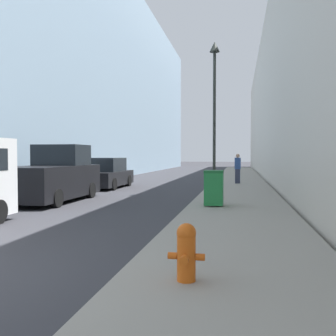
{
  "coord_description": "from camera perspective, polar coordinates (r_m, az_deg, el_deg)",
  "views": [
    {
      "loc": [
        4.97,
        -4.0,
        1.79
      ],
      "look_at": [
        0.84,
        17.61,
        1.04
      ],
      "focal_mm": 40.0,
      "sensor_mm": 36.0,
      "label": 1
    }
  ],
  "objects": [
    {
      "name": "building_left_glass",
      "position": [
        34.38,
        -16.41,
        13.28
      ],
      "size": [
        12.0,
        60.0,
        17.19
      ],
      "color": "#849EB2",
      "rests_on": "ground"
    },
    {
      "name": "parked_sedan_near",
      "position": [
        20.8,
        -9.36,
        -0.95
      ],
      "size": [
        1.9,
        4.4,
        1.65
      ],
      "color": "black",
      "rests_on": "ground"
    },
    {
      "name": "trash_bin",
      "position": [
        12.24,
        7.0,
        -2.98
      ],
      "size": [
        0.61,
        0.67,
        1.15
      ],
      "color": "#1E7538",
      "rests_on": "sidewalk_right"
    },
    {
      "name": "fire_hydrant",
      "position": [
        4.99,
        2.8,
        -12.46
      ],
      "size": [
        0.48,
        0.37,
        0.76
      ],
      "color": "#D15614",
      "rests_on": "sidewalk_right"
    },
    {
      "name": "sidewalk_right",
      "position": [
        22.06,
        10.76,
        -2.55
      ],
      "size": [
        3.28,
        60.0,
        0.15
      ],
      "color": "gray",
      "rests_on": "ground"
    },
    {
      "name": "lamppost",
      "position": [
        17.34,
        7.09,
        10.96
      ],
      "size": [
        0.46,
        0.46,
        6.76
      ],
      "color": "#2D332D",
      "rests_on": "sidewalk_right"
    },
    {
      "name": "pickup_truck",
      "position": [
        15.25,
        -17.05,
        -1.36
      ],
      "size": [
        2.16,
        4.83,
        2.22
      ],
      "color": "black",
      "rests_on": "ground"
    },
    {
      "name": "pedestrian_on_sidewalk",
      "position": [
        22.18,
        10.56,
        -0.08
      ],
      "size": [
        0.35,
        0.23,
        1.73
      ],
      "color": "#2D3347",
      "rests_on": "sidewalk_right"
    }
  ]
}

